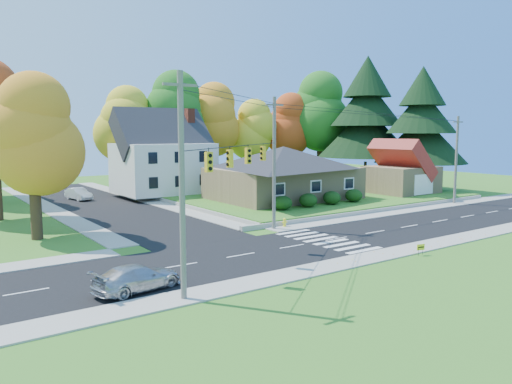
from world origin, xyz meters
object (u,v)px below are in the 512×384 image
silver_sedan (138,278)px  white_car (79,194)px  ranch_house (283,172)px  fire_hydrant (285,223)px

silver_sedan → white_car: 34.18m
silver_sedan → ranch_house: bearing=-62.0°
silver_sedan → fire_hydrant: size_ratio=5.78×
ranch_house → fire_hydrant: 13.76m
fire_hydrant → white_car: bearing=108.7°
ranch_house → fire_hydrant: ranch_house is taller
white_car → ranch_house: bearing=-51.8°
white_car → silver_sedan: bearing=-112.3°
white_car → fire_hydrant: 26.66m
ranch_house → silver_sedan: 30.38m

